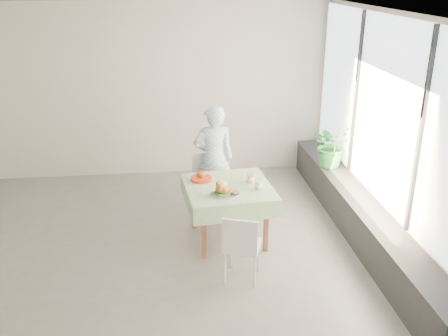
{
  "coord_description": "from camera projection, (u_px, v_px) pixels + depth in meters",
  "views": [
    {
      "loc": [
        0.39,
        -5.47,
        3.21
      ],
      "look_at": [
        1.06,
        0.15,
        0.96
      ],
      "focal_mm": 40.0,
      "sensor_mm": 36.0,
      "label": 1
    }
  ],
  "objects": [
    {
      "name": "wall_right",
      "position": [
        385.0,
        132.0,
        6.0
      ],
      "size": [
        0.02,
        5.0,
        2.8
      ],
      "primitive_type": "cube",
      "color": "beige",
      "rests_on": "ground"
    },
    {
      "name": "cafe_table",
      "position": [
        228.0,
        207.0,
        6.23
      ],
      "size": [
        1.13,
        1.13,
        0.74
      ],
      "color": "brown",
      "rests_on": "ground"
    },
    {
      "name": "wall_back",
      "position": [
        141.0,
        92.0,
        7.98
      ],
      "size": [
        6.0,
        0.02,
        2.8
      ],
      "primitive_type": "cube",
      "color": "beige",
      "rests_on": "ground"
    },
    {
      "name": "window_pane",
      "position": [
        385.0,
        112.0,
        5.9
      ],
      "size": [
        0.01,
        4.8,
        2.18
      ],
      "primitive_type": "cube",
      "color": "#D1E0F9",
      "rests_on": "ground"
    },
    {
      "name": "juice_cup_orange",
      "position": [
        251.0,
        178.0,
        6.2
      ],
      "size": [
        0.1,
        0.1,
        0.28
      ],
      "color": "white",
      "rests_on": "cafe_table"
    },
    {
      "name": "main_dish",
      "position": [
        224.0,
        190.0,
        5.86
      ],
      "size": [
        0.35,
        0.35,
        0.18
      ],
      "color": "white",
      "rests_on": "cafe_table"
    },
    {
      "name": "juice_cup_lemonade",
      "position": [
        258.0,
        184.0,
        6.03
      ],
      "size": [
        0.09,
        0.09,
        0.26
      ],
      "color": "white",
      "rests_on": "cafe_table"
    },
    {
      "name": "chair_near",
      "position": [
        242.0,
        259.0,
        5.5
      ],
      "size": [
        0.48,
        0.48,
        0.81
      ],
      "color": "white",
      "rests_on": "ground"
    },
    {
      "name": "wall_front",
      "position": [
        114.0,
        258.0,
        3.36
      ],
      "size": [
        6.0,
        0.02,
        2.8
      ],
      "primitive_type": "cube",
      "color": "beige",
      "rests_on": "ground"
    },
    {
      "name": "window_ledge",
      "position": [
        360.0,
        218.0,
        6.4
      ],
      "size": [
        0.4,
        4.8,
        0.5
      ],
      "primitive_type": "cube",
      "color": "black",
      "rests_on": "ground"
    },
    {
      "name": "second_dish",
      "position": [
        201.0,
        177.0,
        6.28
      ],
      "size": [
        0.27,
        0.27,
        0.13
      ],
      "color": "red",
      "rests_on": "cafe_table"
    },
    {
      "name": "diner",
      "position": [
        214.0,
        159.0,
        6.91
      ],
      "size": [
        0.59,
        0.42,
        1.55
      ],
      "primitive_type": "imported",
      "rotation": [
        0.0,
        0.0,
        3.22
      ],
      "color": "#8BB0DE",
      "rests_on": "ground"
    },
    {
      "name": "chair_far",
      "position": [
        210.0,
        194.0,
        7.08
      ],
      "size": [
        0.5,
        0.5,
        0.82
      ],
      "color": "white",
      "rests_on": "ground"
    },
    {
      "name": "ceiling",
      "position": [
        124.0,
        13.0,
        5.15
      ],
      "size": [
        6.0,
        6.0,
        0.0
      ],
      "primitive_type": "plane",
      "rotation": [
        3.14,
        0.0,
        0.0
      ],
      "color": "white",
      "rests_on": "ground"
    },
    {
      "name": "floor",
      "position": [
        141.0,
        248.0,
        6.19
      ],
      "size": [
        6.0,
        6.0,
        0.0
      ],
      "primitive_type": "plane",
      "color": "#5D5B58",
      "rests_on": "ground"
    },
    {
      "name": "potted_plant",
      "position": [
        332.0,
        145.0,
        7.3
      ],
      "size": [
        0.72,
        0.67,
        0.66
      ],
      "primitive_type": "imported",
      "rotation": [
        0.0,
        0.0,
        0.29
      ],
      "color": "#2A7E3B",
      "rests_on": "window_ledge"
    }
  ]
}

